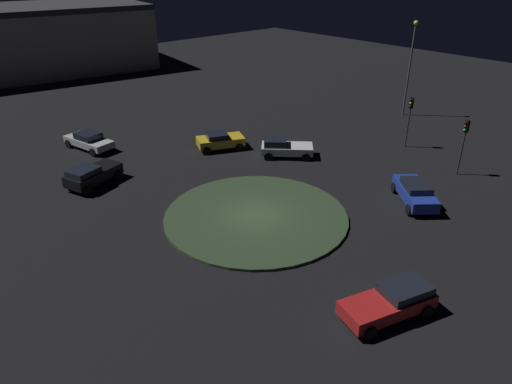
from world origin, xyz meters
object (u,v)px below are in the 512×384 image
Objects in this scene: car_blue at (415,192)px; streetlamp_south at (411,60)px; car_white at (284,147)px; car_silver at (89,140)px; traffic_light_south_near at (410,112)px; store_building at (31,40)px; car_yellow at (220,140)px; car_red at (391,302)px; car_black at (92,175)px; traffic_light_south at (464,136)px.

car_blue is 20.22m from streetlamp_south.
streetlamp_south is (-0.36, -16.92, 4.76)m from car_white.
car_white is 17.58m from streetlamp_south.
car_silver is 1.13× the size of traffic_light_south_near.
car_silver is at bearing -42.39° from traffic_light_south_near.
store_building is (45.04, 3.83, 3.56)m from car_white.
store_building is at bearing -76.81° from traffic_light_south_near.
traffic_light_south_near is (-10.26, -12.04, 2.30)m from car_yellow.
streetlamp_south is (-12.59, -27.97, 4.78)m from car_silver.
car_blue is 1.04× the size of car_yellow.
car_white is 10.92m from traffic_light_south_near.
store_building is at bearing -78.70° from car_red.
streetlamp_south is at bearing -29.12° from car_black.
car_blue is 0.14× the size of store_building.
streetlamp_south is (5.08, -7.73, 2.48)m from traffic_light_south_near.
car_blue is (-11.44, -0.67, 0.03)m from car_white.
streetlamp_south is (10.80, -9.79, 2.52)m from traffic_light_south.
car_white is 0.97× the size of car_black.
traffic_light_south reaches higher than car_white.
car_white is at bearing -38.47° from traffic_light_south.
traffic_light_south is at bearing 68.86° from traffic_light_south_near.
store_building is (45.40, 20.75, -1.20)m from streetlamp_south.
traffic_light_south is at bearing -154.28° from car_silver.
traffic_light_south_near is at bearing -43.68° from car_black.
car_blue is at bearing -41.44° from car_white.
car_yellow is at bearing 100.42° from store_building.
car_red is 61.98m from store_building.
car_white is 0.99× the size of traffic_light_south_near.
car_white is at bearing 103.89° from store_building.
car_blue is 10.66m from traffic_light_south_near.
streetlamp_south is (16.18, -26.74, 4.77)m from car_red.
traffic_light_south_near is (11.10, -19.01, 2.30)m from car_red.
car_yellow is 1.01× the size of traffic_light_south.
car_black reaches higher than car_silver.
streetlamp_south is 49.93m from store_building.
traffic_light_south reaches higher than car_yellow.
car_red is (-28.77, -1.23, 0.01)m from car_silver.
car_white reaches higher than car_yellow.
traffic_light_south is 57.27m from store_building.
traffic_light_south_near is (5.71, -2.06, 0.05)m from traffic_light_south.
traffic_light_south_near is at bearing -132.86° from car_red.
car_blue is at bearing 103.59° from store_building.
traffic_light_south_near is at bearing -90.90° from traffic_light_south.
car_white is 0.90× the size of car_red.
traffic_light_south_near is at bearing 113.49° from store_building.
streetlamp_south reaches higher than car_silver.
car_silver is 1.15× the size of traffic_light_south.
car_blue is at bearing -53.51° from car_yellow.
streetlamp_south is at bearing 123.59° from store_building.
car_silver is 33.79m from store_building.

